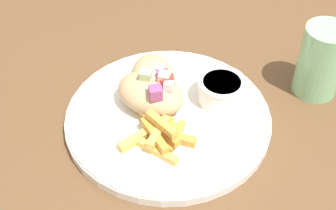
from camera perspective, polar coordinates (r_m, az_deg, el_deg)
name	(u,v)px	position (r m, az deg, el deg)	size (l,w,h in m)	color
table	(203,147)	(0.77, 4.32, -5.18)	(1.20, 1.20, 0.71)	brown
plate	(168,117)	(0.70, 0.00, -1.44)	(0.30, 0.30, 0.02)	white
pita_sandwich_near	(151,93)	(0.69, -2.08, 1.46)	(0.12, 0.10, 0.06)	tan
pita_sandwich_far	(153,80)	(0.71, -1.87, 3.10)	(0.13, 0.12, 0.06)	tan
fries_pile	(159,130)	(0.66, -1.17, -3.05)	(0.12, 0.12, 0.03)	#E5B251
sauce_ramekin	(223,90)	(0.70, 6.72, 1.81)	(0.07, 0.07, 0.04)	white
water_glass	(320,64)	(0.76, 18.07, 4.81)	(0.07, 0.07, 0.12)	#8CCC93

